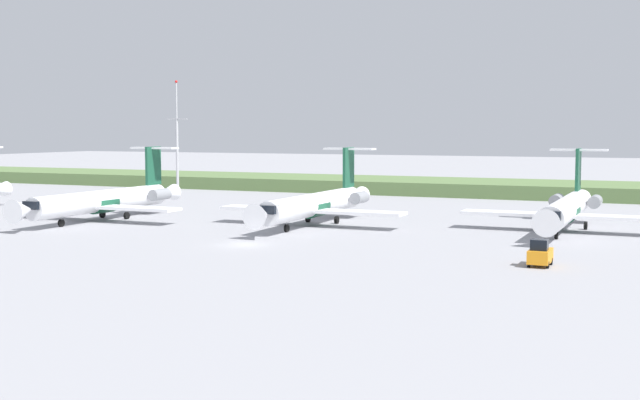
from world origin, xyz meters
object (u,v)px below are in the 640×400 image
regional_jet_second (105,200)px  regional_jet_fourth (567,208)px  regional_jet_third (316,203)px  baggage_tug (540,254)px  antenna_mast (177,145)px

regional_jet_second → regional_jet_fourth: (54.40, 12.03, 0.00)m
regional_jet_third → baggage_tug: regional_jet_third is taller
regional_jet_second → baggage_tug: regional_jet_second is taller
regional_jet_second → baggage_tug: 57.22m
regional_jet_fourth → baggage_tug: bearing=-87.6°
regional_jet_fourth → antenna_mast: 80.68m
regional_jet_fourth → baggage_tug: size_ratio=9.69×
regional_jet_fourth → regional_jet_second: bearing=-167.5°
regional_jet_third → regional_jet_fourth: 28.74m
regional_jet_second → baggage_tug: (55.48, -13.92, -1.53)m
regional_jet_second → antenna_mast: size_ratio=1.53×
regional_jet_third → regional_jet_second: bearing=-167.0°
regional_jet_third → antenna_mast: size_ratio=1.53×
regional_jet_fourth → antenna_mast: antenna_mast is taller
regional_jet_third → regional_jet_fourth: same height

